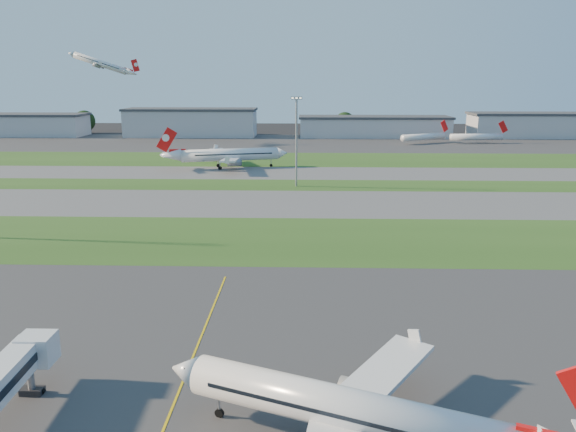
{
  "coord_description": "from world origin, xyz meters",
  "views": [
    {
      "loc": [
        17.49,
        -53.78,
        30.54
      ],
      "look_at": [
        14.57,
        42.62,
        7.0
      ],
      "focal_mm": 35.0,
      "sensor_mm": 36.0,
      "label": 1
    }
  ],
  "objects_px": {
    "mini_jet_near": "(424,137)",
    "airliner_taxiing": "(229,155)",
    "airliner_parked": "(351,412)",
    "light_mast_centre": "(296,136)",
    "mini_jet_far": "(477,137)"
  },
  "relations": [
    {
      "from": "mini_jet_far",
      "to": "light_mast_centre",
      "type": "xyz_separation_m",
      "value": [
        -86.42,
        -116.0,
        11.53
      ]
    },
    {
      "from": "mini_jet_near",
      "to": "airliner_taxiing",
      "type": "bearing_deg",
      "value": -165.84
    },
    {
      "from": "airliner_taxiing",
      "to": "mini_jet_far",
      "type": "distance_m",
      "value": 137.72
    },
    {
      "from": "mini_jet_near",
      "to": "mini_jet_far",
      "type": "relative_size",
      "value": 0.9
    },
    {
      "from": "light_mast_centre",
      "to": "mini_jet_near",
      "type": "bearing_deg",
      "value": 62.29
    },
    {
      "from": "airliner_taxiing",
      "to": "mini_jet_far",
      "type": "height_order",
      "value": "airliner_taxiing"
    },
    {
      "from": "airliner_parked",
      "to": "mini_jet_near",
      "type": "bearing_deg",
      "value": 99.02
    },
    {
      "from": "airliner_taxiing",
      "to": "light_mast_centre",
      "type": "xyz_separation_m",
      "value": [
        24.28,
        -34.06,
        10.19
      ]
    },
    {
      "from": "airliner_parked",
      "to": "mini_jet_near",
      "type": "distance_m",
      "value": 241.94
    },
    {
      "from": "mini_jet_near",
      "to": "light_mast_centre",
      "type": "distance_m",
      "value": 130.73
    },
    {
      "from": "light_mast_centre",
      "to": "mini_jet_far",
      "type": "bearing_deg",
      "value": 53.31
    },
    {
      "from": "mini_jet_near",
      "to": "mini_jet_far",
      "type": "height_order",
      "value": "same"
    },
    {
      "from": "airliner_parked",
      "to": "light_mast_centre",
      "type": "xyz_separation_m",
      "value": [
        -6.48,
        120.54,
        10.94
      ]
    },
    {
      "from": "airliner_parked",
      "to": "airliner_taxiing",
      "type": "bearing_deg",
      "value": 123.19
    },
    {
      "from": "airliner_taxiing",
      "to": "mini_jet_far",
      "type": "bearing_deg",
      "value": -158.51
    }
  ]
}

